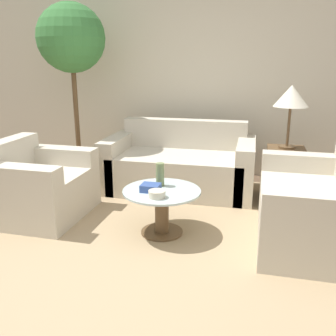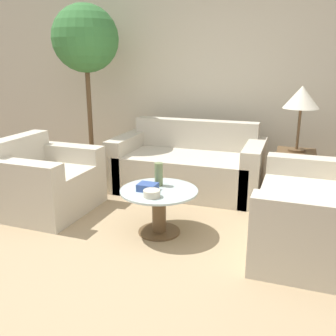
# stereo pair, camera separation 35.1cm
# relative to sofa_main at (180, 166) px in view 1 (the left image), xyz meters

# --- Properties ---
(ground_plane) EXTENTS (14.00, 14.00, 0.00)m
(ground_plane) POSITION_rel_sofa_main_xyz_m (-0.05, -1.94, -0.28)
(ground_plane) COLOR brown
(wall_back) EXTENTS (10.00, 0.06, 2.60)m
(wall_back) POSITION_rel_sofa_main_xyz_m (-0.05, 0.78, 1.02)
(wall_back) COLOR beige
(wall_back) RESTS_ON ground_plane
(rug) EXTENTS (3.58, 3.39, 0.01)m
(rug) POSITION_rel_sofa_main_xyz_m (0.08, -1.27, -0.28)
(rug) COLOR tan
(rug) RESTS_ON ground_plane
(sofa_main) EXTENTS (1.75, 0.91, 0.81)m
(sofa_main) POSITION_rel_sofa_main_xyz_m (0.00, 0.00, 0.00)
(sofa_main) COLOR beige
(sofa_main) RESTS_ON ground_plane
(armchair) EXTENTS (0.86, 0.96, 0.77)m
(armchair) POSITION_rel_sofa_main_xyz_m (-1.25, -1.14, 0.00)
(armchair) COLOR beige
(armchair) RESTS_ON ground_plane
(loveseat) EXTENTS (0.88, 1.41, 0.79)m
(loveseat) POSITION_rel_sofa_main_xyz_m (1.44, -1.09, 0.00)
(loveseat) COLOR beige
(loveseat) RESTS_ON ground_plane
(coffee_table) EXTENTS (0.70, 0.70, 0.42)m
(coffee_table) POSITION_rel_sofa_main_xyz_m (0.08, -1.27, -0.01)
(coffee_table) COLOR brown
(coffee_table) RESTS_ON ground_plane
(side_table) EXTENTS (0.41, 0.41, 0.59)m
(side_table) POSITION_rel_sofa_main_xyz_m (1.21, -0.08, 0.01)
(side_table) COLOR brown
(side_table) RESTS_ON ground_plane
(table_lamp) EXTENTS (0.37, 0.37, 0.69)m
(table_lamp) POSITION_rel_sofa_main_xyz_m (1.21, -0.08, 0.86)
(table_lamp) COLOR brown
(table_lamp) RESTS_ON side_table
(potted_plant) EXTENTS (0.82, 0.82, 2.18)m
(potted_plant) POSITION_rel_sofa_main_xyz_m (-1.35, 0.03, 1.34)
(potted_plant) COLOR #93704C
(potted_plant) RESTS_ON ground_plane
(vase) EXTENTS (0.08, 0.08, 0.21)m
(vase) POSITION_rel_sofa_main_xyz_m (0.04, -1.16, 0.24)
(vase) COLOR #6B7A4C
(vase) RESTS_ON coffee_table
(bowl) EXTENTS (0.14, 0.14, 0.06)m
(bowl) POSITION_rel_sofa_main_xyz_m (0.08, -1.46, 0.17)
(bowl) COLOR beige
(bowl) RESTS_ON coffee_table
(book_stack) EXTENTS (0.17, 0.14, 0.06)m
(book_stack) POSITION_rel_sofa_main_xyz_m (-0.01, -1.32, 0.17)
(book_stack) COLOR #334C8C
(book_stack) RESTS_ON coffee_table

